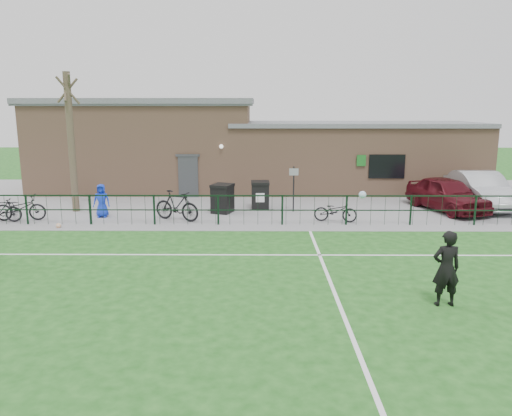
{
  "coord_description": "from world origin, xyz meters",
  "views": [
    {
      "loc": [
        0.13,
        -11.0,
        4.59
      ],
      "look_at": [
        0.0,
        5.0,
        1.3
      ],
      "focal_mm": 35.0,
      "sensor_mm": 36.0,
      "label": 1
    }
  ],
  "objects_px": {
    "bare_tree": "(71,143)",
    "wheelie_bin_right": "(260,196)",
    "sign_post": "(294,189)",
    "bicycle_e": "(335,211)",
    "car_maroon": "(447,194)",
    "car_silver": "(480,190)",
    "ball_ground": "(59,226)",
    "spectator_child": "(102,201)",
    "bicycle_d": "(177,206)",
    "bicycle_c": "(20,208)",
    "bicycle_b": "(0,210)",
    "wheelie_bin_left": "(223,199)"
  },
  "relations": [
    {
      "from": "bare_tree",
      "to": "wheelie_bin_right",
      "type": "distance_m",
      "value": 8.51
    },
    {
      "from": "sign_post",
      "to": "bicycle_e",
      "type": "bearing_deg",
      "value": -51.32
    },
    {
      "from": "car_maroon",
      "to": "sign_post",
      "type": "bearing_deg",
      "value": 165.62
    },
    {
      "from": "car_silver",
      "to": "ball_ground",
      "type": "distance_m",
      "value": 18.21
    },
    {
      "from": "wheelie_bin_right",
      "to": "bicycle_e",
      "type": "xyz_separation_m",
      "value": [
        3.02,
        -2.61,
        -0.13
      ]
    },
    {
      "from": "bare_tree",
      "to": "spectator_child",
      "type": "height_order",
      "value": "bare_tree"
    },
    {
      "from": "bicycle_d",
      "to": "bicycle_e",
      "type": "distance_m",
      "value": 6.39
    },
    {
      "from": "sign_post",
      "to": "car_maroon",
      "type": "bearing_deg",
      "value": 2.08
    },
    {
      "from": "sign_post",
      "to": "bicycle_c",
      "type": "distance_m",
      "value": 11.32
    },
    {
      "from": "bicycle_b",
      "to": "bare_tree",
      "type": "bearing_deg",
      "value": -52.57
    },
    {
      "from": "sign_post",
      "to": "car_maroon",
      "type": "distance_m",
      "value": 6.81
    },
    {
      "from": "car_silver",
      "to": "bicycle_d",
      "type": "distance_m",
      "value": 13.7
    },
    {
      "from": "wheelie_bin_left",
      "to": "ball_ground",
      "type": "relative_size",
      "value": 5.97
    },
    {
      "from": "sign_post",
      "to": "bicycle_c",
      "type": "xyz_separation_m",
      "value": [
        -11.16,
        -1.82,
        -0.47
      ]
    },
    {
      "from": "spectator_child",
      "to": "bicycle_c",
      "type": "bearing_deg",
      "value": -171.7
    },
    {
      "from": "bicycle_e",
      "to": "car_silver",
      "type": "bearing_deg",
      "value": -55.53
    },
    {
      "from": "bicycle_b",
      "to": "bicycle_d",
      "type": "bearing_deg",
      "value": -94.08
    },
    {
      "from": "car_silver",
      "to": "bicycle_b",
      "type": "distance_m",
      "value": 20.63
    },
    {
      "from": "car_maroon",
      "to": "car_silver",
      "type": "bearing_deg",
      "value": 7.67
    },
    {
      "from": "spectator_child",
      "to": "ball_ground",
      "type": "relative_size",
      "value": 7.13
    },
    {
      "from": "car_maroon",
      "to": "bicycle_c",
      "type": "xyz_separation_m",
      "value": [
        -17.96,
        -2.07,
        -0.22
      ]
    },
    {
      "from": "car_maroon",
      "to": "spectator_child",
      "type": "distance_m",
      "value": 14.92
    },
    {
      "from": "bicycle_c",
      "to": "bicycle_d",
      "type": "xyz_separation_m",
      "value": [
        6.33,
        0.06,
        0.09
      ]
    },
    {
      "from": "bare_tree",
      "to": "bicycle_b",
      "type": "xyz_separation_m",
      "value": [
        -2.21,
        -2.19,
        -2.49
      ]
    },
    {
      "from": "sign_post",
      "to": "wheelie_bin_left",
      "type": "bearing_deg",
      "value": -175.67
    },
    {
      "from": "bicycle_d",
      "to": "wheelie_bin_right",
      "type": "bearing_deg",
      "value": -29.44
    },
    {
      "from": "wheelie_bin_right",
      "to": "ball_ground",
      "type": "distance_m",
      "value": 8.56
    },
    {
      "from": "bicycle_d",
      "to": "bicycle_b",
      "type": "bearing_deg",
      "value": 118.08
    },
    {
      "from": "car_maroon",
      "to": "spectator_child",
      "type": "xyz_separation_m",
      "value": [
        -14.86,
        -1.41,
        -0.05
      ]
    },
    {
      "from": "bicycle_c",
      "to": "bicycle_e",
      "type": "bearing_deg",
      "value": -96.7
    },
    {
      "from": "bare_tree",
      "to": "spectator_child",
      "type": "relative_size",
      "value": 4.31
    },
    {
      "from": "bare_tree",
      "to": "spectator_child",
      "type": "distance_m",
      "value": 3.0
    },
    {
      "from": "car_maroon",
      "to": "car_silver",
      "type": "distance_m",
      "value": 1.95
    },
    {
      "from": "bare_tree",
      "to": "ball_ground",
      "type": "relative_size",
      "value": 30.72
    },
    {
      "from": "bare_tree",
      "to": "bicycle_d",
      "type": "distance_m",
      "value": 5.62
    },
    {
      "from": "ball_ground",
      "to": "spectator_child",
      "type": "bearing_deg",
      "value": 59.46
    },
    {
      "from": "wheelie_bin_right",
      "to": "bicycle_c",
      "type": "relative_size",
      "value": 0.58
    },
    {
      "from": "wheelie_bin_left",
      "to": "car_silver",
      "type": "distance_m",
      "value": 11.74
    },
    {
      "from": "sign_post",
      "to": "ball_ground",
      "type": "bearing_deg",
      "value": -161.71
    },
    {
      "from": "bare_tree",
      "to": "bicycle_b",
      "type": "relative_size",
      "value": 3.65
    },
    {
      "from": "wheelie_bin_left",
      "to": "ball_ground",
      "type": "xyz_separation_m",
      "value": [
        -6.07,
        -2.79,
        -0.51
      ]
    },
    {
      "from": "sign_post",
      "to": "wheelie_bin_right",
      "type": "bearing_deg",
      "value": 155.67
    },
    {
      "from": "bicycle_b",
      "to": "bicycle_c",
      "type": "height_order",
      "value": "bicycle_c"
    },
    {
      "from": "wheelie_bin_left",
      "to": "wheelie_bin_right",
      "type": "height_order",
      "value": "wheelie_bin_left"
    },
    {
      "from": "bare_tree",
      "to": "bicycle_d",
      "type": "bearing_deg",
      "value": -20.66
    },
    {
      "from": "spectator_child",
      "to": "bare_tree",
      "type": "bearing_deg",
      "value": 138.4
    },
    {
      "from": "bicycle_c",
      "to": "car_maroon",
      "type": "bearing_deg",
      "value": -89.58
    },
    {
      "from": "bicycle_d",
      "to": "spectator_child",
      "type": "xyz_separation_m",
      "value": [
        -3.23,
        0.61,
        0.08
      ]
    },
    {
      "from": "bare_tree",
      "to": "bicycle_e",
      "type": "bearing_deg",
      "value": -10.05
    },
    {
      "from": "sign_post",
      "to": "bicycle_c",
      "type": "height_order",
      "value": "sign_post"
    }
  ]
}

